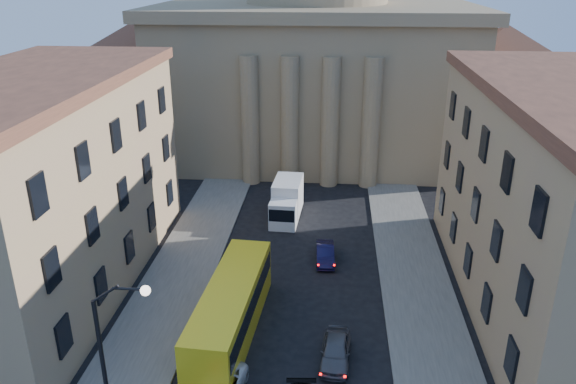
% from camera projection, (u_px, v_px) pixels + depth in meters
% --- Properties ---
extents(sidewalk_left, '(5.00, 60.00, 0.15)m').
position_uv_depth(sidewalk_left, '(157.00, 319.00, 35.79)').
color(sidewalk_left, '#585651').
rests_on(sidewalk_left, ground).
extents(sidewalk_right, '(5.00, 60.00, 0.15)m').
position_uv_depth(sidewalk_right, '(428.00, 332.00, 34.49)').
color(sidewalk_right, '#585651').
rests_on(sidewalk_right, ground).
extents(church, '(68.02, 28.76, 36.60)m').
position_uv_depth(church, '(316.00, 49.00, 65.28)').
color(church, '#857352').
rests_on(church, ground).
extents(building_left, '(11.60, 26.60, 14.70)m').
position_uv_depth(building_left, '(41.00, 185.00, 37.36)').
color(building_left, '#9F7D5E').
rests_on(building_left, ground).
extents(building_right, '(11.60, 26.60, 14.70)m').
position_uv_depth(building_right, '(568.00, 202.00, 34.76)').
color(building_right, '#9F7D5E').
rests_on(building_right, ground).
extents(street_lamp, '(2.62, 0.44, 8.83)m').
position_uv_depth(street_lamp, '(113.00, 354.00, 24.48)').
color(street_lamp, black).
rests_on(street_lamp, ground).
extents(car_right_far, '(1.91, 4.20, 1.40)m').
position_uv_depth(car_right_far, '(336.00, 351.00, 31.88)').
color(car_right_far, '#4E4D53').
rests_on(car_right_far, ground).
extents(car_right_distant, '(1.52, 3.88, 1.26)m').
position_uv_depth(car_right_distant, '(325.00, 254.00, 42.69)').
color(car_right_distant, black).
rests_on(car_right_distant, ground).
extents(city_bus, '(3.52, 12.12, 3.37)m').
position_uv_depth(city_bus, '(231.00, 308.00, 33.84)').
color(city_bus, yellow).
rests_on(city_bus, ground).
extents(box_truck, '(2.65, 6.08, 3.27)m').
position_uv_depth(box_truck, '(287.00, 201.00, 49.79)').
color(box_truck, silver).
rests_on(box_truck, ground).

